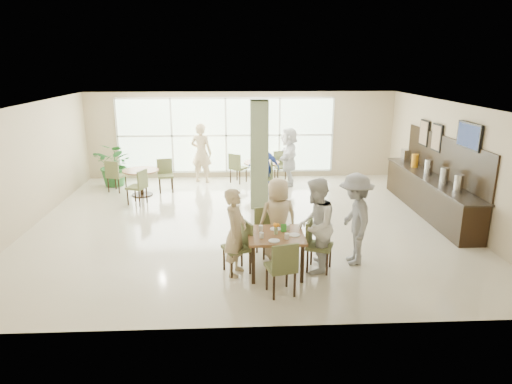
{
  "coord_description": "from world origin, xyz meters",
  "views": [
    {
      "loc": [
        -0.25,
        -10.35,
        3.74
      ],
      "look_at": [
        0.2,
        -1.2,
        1.1
      ],
      "focal_mm": 32.0,
      "sensor_mm": 36.0,
      "label": 1
    }
  ],
  "objects_px": {
    "buffet_counter": "(430,192)",
    "teen_right": "(315,226)",
    "teen_far": "(278,218)",
    "adult_b": "(289,157)",
    "main_table": "(276,238)",
    "adult_standing": "(201,153)",
    "round_table_left": "(141,176)",
    "teen_left": "(236,232)",
    "round_table_right": "(262,168)",
    "adult_a": "(264,168)",
    "teen_standing": "(355,219)",
    "potted_plant": "(115,164)"
  },
  "relations": [
    {
      "from": "round_table_left",
      "to": "potted_plant",
      "type": "bearing_deg",
      "value": 131.8
    },
    {
      "from": "round_table_left",
      "to": "teen_standing",
      "type": "bearing_deg",
      "value": -44.46
    },
    {
      "from": "round_table_left",
      "to": "buffet_counter",
      "type": "bearing_deg",
      "value": -14.38
    },
    {
      "from": "round_table_left",
      "to": "potted_plant",
      "type": "relative_size",
      "value": 0.76
    },
    {
      "from": "main_table",
      "to": "teen_left",
      "type": "distance_m",
      "value": 0.74
    },
    {
      "from": "potted_plant",
      "to": "teen_right",
      "type": "relative_size",
      "value": 0.77
    },
    {
      "from": "main_table",
      "to": "buffet_counter",
      "type": "bearing_deg",
      "value": 37.47
    },
    {
      "from": "teen_left",
      "to": "adult_a",
      "type": "xyz_separation_m",
      "value": [
        0.84,
        5.21,
        -0.03
      ]
    },
    {
      "from": "teen_standing",
      "to": "adult_b",
      "type": "xyz_separation_m",
      "value": [
        -0.57,
        5.76,
        0.02
      ]
    },
    {
      "from": "teen_standing",
      "to": "adult_a",
      "type": "height_order",
      "value": "teen_standing"
    },
    {
      "from": "main_table",
      "to": "teen_right",
      "type": "bearing_deg",
      "value": 4.33
    },
    {
      "from": "round_table_right",
      "to": "adult_a",
      "type": "height_order",
      "value": "adult_a"
    },
    {
      "from": "round_table_right",
      "to": "teen_right",
      "type": "relative_size",
      "value": 0.63
    },
    {
      "from": "round_table_left",
      "to": "teen_left",
      "type": "height_order",
      "value": "teen_left"
    },
    {
      "from": "buffet_counter",
      "to": "teen_right",
      "type": "bearing_deg",
      "value": -137.74
    },
    {
      "from": "teen_left",
      "to": "adult_a",
      "type": "bearing_deg",
      "value": 8.28
    },
    {
      "from": "teen_left",
      "to": "adult_a",
      "type": "relative_size",
      "value": 1.04
    },
    {
      "from": "teen_far",
      "to": "adult_b",
      "type": "relative_size",
      "value": 0.89
    },
    {
      "from": "main_table",
      "to": "round_table_right",
      "type": "relative_size",
      "value": 0.91
    },
    {
      "from": "round_table_right",
      "to": "teen_left",
      "type": "distance_m",
      "value": 6.15
    },
    {
      "from": "main_table",
      "to": "buffet_counter",
      "type": "relative_size",
      "value": 0.21
    },
    {
      "from": "adult_a",
      "to": "adult_b",
      "type": "bearing_deg",
      "value": 55.84
    },
    {
      "from": "teen_standing",
      "to": "adult_a",
      "type": "bearing_deg",
      "value": -162.59
    },
    {
      "from": "main_table",
      "to": "buffet_counter",
      "type": "distance_m",
      "value": 5.31
    },
    {
      "from": "potted_plant",
      "to": "teen_standing",
      "type": "distance_m",
      "value": 8.37
    },
    {
      "from": "teen_left",
      "to": "teen_far",
      "type": "bearing_deg",
      "value": -30.98
    },
    {
      "from": "teen_right",
      "to": "main_table",
      "type": "bearing_deg",
      "value": -64.87
    },
    {
      "from": "round_table_left",
      "to": "adult_a",
      "type": "height_order",
      "value": "adult_a"
    },
    {
      "from": "teen_far",
      "to": "round_table_left",
      "type": "bearing_deg",
      "value": -67.36
    },
    {
      "from": "main_table",
      "to": "buffet_counter",
      "type": "height_order",
      "value": "buffet_counter"
    },
    {
      "from": "teen_far",
      "to": "teen_right",
      "type": "bearing_deg",
      "value": 117.5
    },
    {
      "from": "round_table_right",
      "to": "adult_b",
      "type": "height_order",
      "value": "adult_b"
    },
    {
      "from": "teen_left",
      "to": "adult_standing",
      "type": "height_order",
      "value": "adult_standing"
    },
    {
      "from": "teen_far",
      "to": "adult_b",
      "type": "bearing_deg",
      "value": -114.41
    },
    {
      "from": "potted_plant",
      "to": "teen_left",
      "type": "height_order",
      "value": "teen_left"
    },
    {
      "from": "teen_far",
      "to": "teen_standing",
      "type": "xyz_separation_m",
      "value": [
        1.42,
        -0.36,
        0.08
      ]
    },
    {
      "from": "adult_standing",
      "to": "teen_far",
      "type": "bearing_deg",
      "value": 126.72
    },
    {
      "from": "teen_left",
      "to": "round_table_left",
      "type": "bearing_deg",
      "value": 44.72
    },
    {
      "from": "round_table_left",
      "to": "teen_far",
      "type": "xyz_separation_m",
      "value": [
        3.51,
        -4.47,
        0.24
      ]
    },
    {
      "from": "round_table_right",
      "to": "teen_standing",
      "type": "xyz_separation_m",
      "value": [
        1.41,
        -5.72,
        0.31
      ]
    },
    {
      "from": "adult_b",
      "to": "adult_standing",
      "type": "bearing_deg",
      "value": -92.15
    },
    {
      "from": "main_table",
      "to": "adult_standing",
      "type": "height_order",
      "value": "adult_standing"
    },
    {
      "from": "buffet_counter",
      "to": "potted_plant",
      "type": "distance_m",
      "value": 9.13
    },
    {
      "from": "potted_plant",
      "to": "adult_standing",
      "type": "xyz_separation_m",
      "value": [
        2.62,
        0.32,
        0.27
      ]
    },
    {
      "from": "teen_left",
      "to": "teen_standing",
      "type": "height_order",
      "value": "teen_standing"
    },
    {
      "from": "main_table",
      "to": "adult_a",
      "type": "xyz_separation_m",
      "value": [
        0.12,
        5.19,
        0.11
      ]
    },
    {
      "from": "main_table",
      "to": "potted_plant",
      "type": "bearing_deg",
      "value": 124.9
    },
    {
      "from": "potted_plant",
      "to": "adult_a",
      "type": "bearing_deg",
      "value": -13.68
    },
    {
      "from": "main_table",
      "to": "teen_left",
      "type": "height_order",
      "value": "teen_left"
    },
    {
      "from": "teen_far",
      "to": "adult_standing",
      "type": "height_order",
      "value": "adult_standing"
    }
  ]
}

